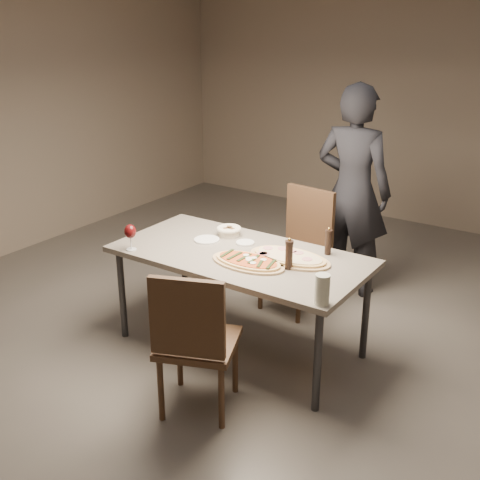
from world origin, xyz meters
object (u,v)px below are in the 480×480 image
Objects in this scene: ham_pizza at (290,257)px; pepper_mill_left at (289,254)px; chair_far at (301,242)px; dining_table at (240,261)px; chair_near at (194,337)px; carafe at (322,289)px; diner at (353,191)px; zucchini_pizza at (248,262)px; bread_basket at (229,230)px.

pepper_mill_left reaches higher than ham_pizza.
chair_far is at bearing 128.09° from ham_pizza.
dining_table is 1.85× the size of chair_near.
diner reaches higher than carafe.
pepper_mill_left reaches higher than zucchini_pizza.
ham_pizza is 0.86m from chair_far.
dining_table is 8.19× the size of pepper_mill_left.
ham_pizza is at bearing 93.26° from diner.
chair_far reaches higher than chair_near.
chair_far is (0.29, 0.62, -0.23)m from bread_basket.
carafe is 1.84m from diner.
zucchini_pizza reaches higher than dining_table.
dining_table is 3.00× the size of ham_pizza.
pepper_mill_left is 0.86m from chair_near.
diner is at bearing 67.69° from chair_near.
chair_near is at bearing -143.98° from carafe.
chair_near is at bearing -104.22° from pepper_mill_left.
ham_pizza is at bearing 117.39° from pepper_mill_left.
chair_near reaches higher than zucchini_pizza.
zucchini_pizza is 2.48× the size of pepper_mill_left.
pepper_mill_left is (0.69, -0.30, 0.06)m from bread_basket.
diner reaches higher than pepper_mill_left.
zucchini_pizza is 0.73m from carafe.
pepper_mill_left is at bearing 140.93° from carafe.
ham_pizza is 3.25× the size of carafe.
zucchini_pizza is 0.56× the size of chair_near.
chair_far reaches higher than dining_table.
diner is at bearing 110.19° from ham_pizza.
diner is (-0.18, 1.41, 0.06)m from pepper_mill_left.
bread_basket is (-0.27, 0.25, 0.10)m from dining_table.
bread_basket is at bearing 70.72° from chair_far.
chair_near is (0.50, -1.07, -0.25)m from bread_basket.
bread_basket is at bearing 150.14° from carafe.
pepper_mill_left is 1.04m from chair_far.
carafe is (0.41, -0.33, -0.01)m from pepper_mill_left.
chair_near is at bearing -62.26° from zucchini_pizza.
bread_basket is 0.76m from pepper_mill_left.
chair_far is (-0.32, 0.77, -0.21)m from ham_pizza.
carafe reaches higher than bread_basket.
bread_basket is at bearing 159.90° from zucchini_pizza.
ham_pizza is at bearing -14.03° from bread_basket.
chair_near is (-0.12, -0.92, -0.22)m from ham_pizza.
chair_far reaches higher than zucchini_pizza.
chair_near is 1.70m from chair_far.
chair_near is 2.22m from diner.
chair_near is (0.22, -0.82, -0.15)m from dining_table.
dining_table is 1.81× the size of chair_far.
chair_far is at bearing 64.52° from bread_basket.
bread_basket is (-0.42, 0.38, 0.02)m from zucchini_pizza.
dining_table is 9.60× the size of bread_basket.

